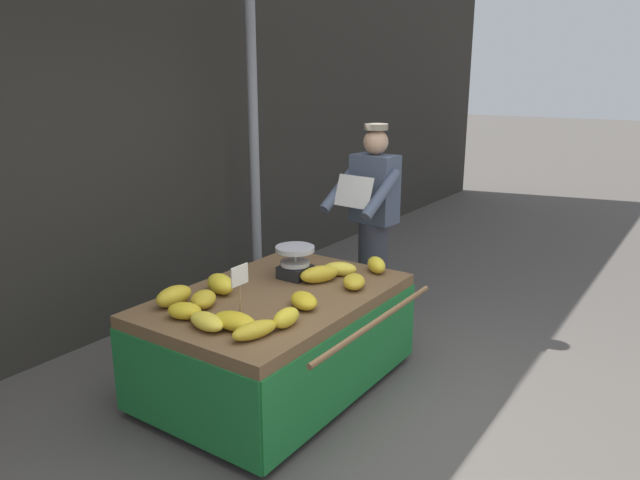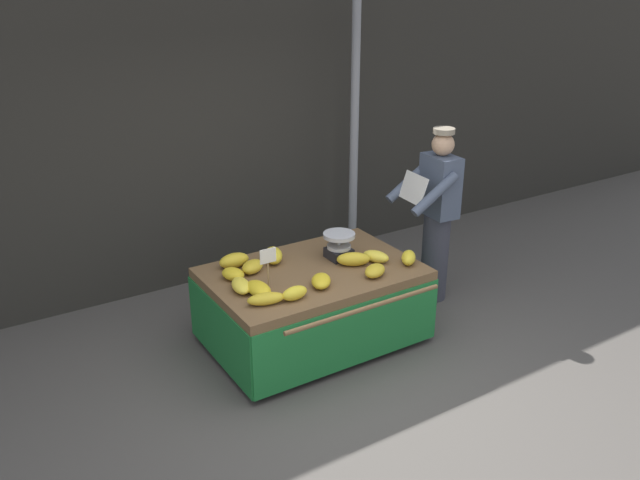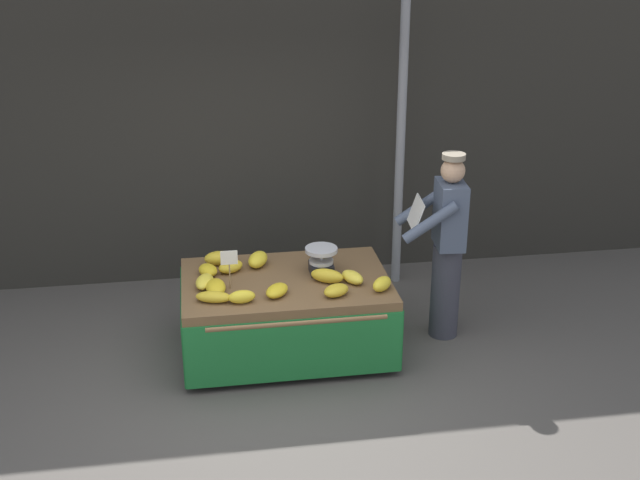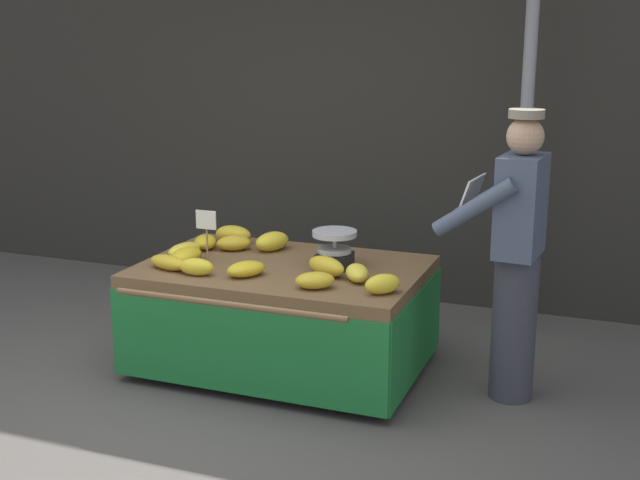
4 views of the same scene
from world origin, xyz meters
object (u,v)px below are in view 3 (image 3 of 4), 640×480
Objects in this scene: street_pole at (400,145)px; banana_bunch_4 at (327,276)px; banana_bunch_3 at (382,284)px; banana_bunch_12 at (214,297)px; banana_bunch_2 at (205,281)px; banana_bunch_5 at (336,290)px; weighing_scale at (321,260)px; banana_bunch_10 at (277,290)px; banana_bunch_11 at (208,270)px; vendor_person at (446,246)px; banana_bunch_0 at (242,297)px; banana_cart at (286,298)px; price_sign at (229,261)px; banana_bunch_1 at (216,287)px; banana_bunch_9 at (352,277)px; banana_bunch_8 at (258,259)px; banana_bunch_7 at (219,258)px; banana_bunch_6 at (231,267)px.

banana_bunch_4 is (-0.96, -1.39, -0.72)m from street_pole.
banana_bunch_12 is at bearing -179.95° from banana_bunch_3.
banana_bunch_5 is at bearing -18.28° from banana_bunch_2.
banana_bunch_5 is at bearing -84.12° from weighing_scale.
banana_bunch_2 is 0.64m from banana_bunch_10.
banana_bunch_11 is 0.12× the size of vendor_person.
banana_bunch_10 is at bearing -131.71° from street_pole.
banana_bunch_3 is at bearing -20.37° from banana_bunch_11.
banana_cart is at bearing 44.09° from banana_bunch_0.
banana_bunch_1 is (-0.12, -0.06, -0.20)m from price_sign.
banana_bunch_9 is at bearing -165.41° from vendor_person.
banana_bunch_5 is (0.03, -0.27, -0.01)m from banana_bunch_4.
weighing_scale is 1.06× the size of banana_bunch_8.
street_pole is at bearing 50.62° from weighing_scale.
vendor_person is (1.06, 0.46, 0.13)m from banana_bunch_5.
weighing_scale is 0.96× the size of banana_bunch_12.
price_sign is at bearing 177.45° from banana_bunch_9.
banana_bunch_4 is 1.39× the size of banana_bunch_11.
banana_bunch_1 is 0.56m from banana_bunch_7.
banana_bunch_7 is at bearing 143.88° from banana_cart.
banana_bunch_0 is 0.72m from banana_bunch_8.
banana_bunch_11 is at bearing -164.15° from banana_bunch_8.
banana_bunch_10 is (0.43, -0.70, -0.02)m from banana_bunch_7.
banana_bunch_6 is 1.07m from banana_bunch_9.
banana_cart is 0.86m from banana_bunch_3.
price_sign is 0.84m from banana_bunch_4.
banana_bunch_5 and banana_bunch_11 have the same top height.
banana_bunch_12 is (-1.17, -0.19, -0.00)m from banana_bunch_9.
banana_bunch_1 reaches higher than banana_bunch_10.
banana_bunch_8 reaches higher than banana_bunch_6.
banana_bunch_10 is at bearing -25.01° from banana_bunch_2.
banana_bunch_0 is 0.13× the size of vendor_person.
street_pole is 10.20× the size of banana_bunch_4.
banana_bunch_0 reaches higher than banana_bunch_2.
banana_cart is 1.48m from vendor_person.
vendor_person is at bearing 3.08° from banana_cart.
street_pole is 1.85m from banana_bunch_3.
banana_bunch_4 reaches higher than banana_bunch_12.
banana_bunch_8 is at bearing 15.85° from banana_bunch_11.
price_sign reaches higher than banana_bunch_11.
banana_bunch_0 is at bearing -163.92° from banana_bunch_10.
banana_bunch_0 reaches higher than banana_cart.
vendor_person reaches higher than banana_bunch_1.
banana_bunch_2 is at bearing 160.44° from price_sign.
banana_bunch_3 is (1.16, 0.05, 0.00)m from banana_bunch_0.
banana_bunch_2 is at bearing 175.50° from banana_bunch_4.
banana_bunch_1 is 1.31× the size of banana_bunch_3.
banana_bunch_1 is (-1.90, -1.44, -0.73)m from street_pole.
weighing_scale is at bearing 14.65° from banana_cart.
banana_bunch_4 reaches higher than banana_bunch_1.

